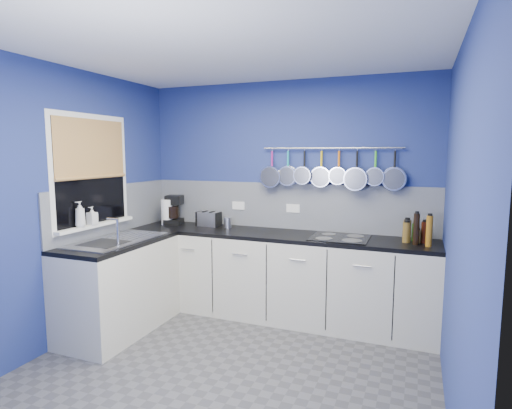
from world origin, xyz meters
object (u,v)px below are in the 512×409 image
Objects in this scene: soap_bottle_b at (92,216)px; toaster at (209,219)px; paper_towel at (167,212)px; coffee_maker at (174,210)px; canister at (228,223)px; hob at (340,238)px; soap_bottle_a at (80,214)px.

toaster is at bearing 58.09° from soap_bottle_b.
paper_towel is 0.87× the size of coffee_maker.
canister is 0.21× the size of hob.
coffee_maker is at bearing -178.85° from canister.
canister is (0.69, 0.01, -0.11)m from coffee_maker.
canister is at bearing 52.19° from soap_bottle_a.
toaster is 0.46× the size of hob.
toaster is (0.49, 0.10, -0.07)m from paper_towel.
toaster is 2.18× the size of canister.
soap_bottle_a reaches higher than coffee_maker.
hob is at bearing 26.20° from soap_bottle_a.
soap_bottle_b is 0.68× the size of toaster.
soap_bottle_b is at bearing -100.55° from paper_towel.
soap_bottle_a is at bearing -115.59° from coffee_maker.
canister is at bearing 48.47° from soap_bottle_b.
soap_bottle_b is 2.40m from hob.
coffee_maker is 1.35× the size of toaster.
hob is at bearing -17.11° from coffee_maker.
canister is 1.27m from hob.
soap_bottle_a reaches higher than soap_bottle_b.
hob is (2.20, 1.08, -0.26)m from soap_bottle_a.
paper_towel reaches higher than hob.
soap_bottle_a reaches higher than canister.
toaster is 1.53m from hob.
soap_bottle_b is at bearing -157.00° from hob.
hob is at bearing -1.53° from toaster.
coffee_maker is 0.70m from canister.
soap_bottle_b is 0.58× the size of paper_towel.
hob is (1.52, -0.15, -0.08)m from toaster.
coffee_maker reaches higher than toaster.
toaster is 0.26m from canister.
paper_towel is 0.51m from toaster.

